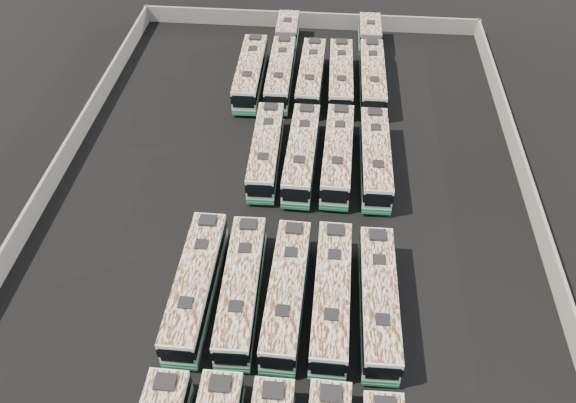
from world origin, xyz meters
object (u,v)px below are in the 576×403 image
object	(u,v)px
bus_midfront_center	(287,292)
bus_midfront_right	(332,295)
bus_midfront_far_left	(196,285)
bus_back_far_right	(371,62)
bus_midback_center	(302,153)
bus_midback_far_right	(375,157)
bus_midback_left	(266,150)
bus_back_center	(311,76)
bus_midfront_left	(242,288)
bus_back_left	(283,59)
bus_midback_right	(338,154)
bus_midfront_far_right	(378,300)
bus_back_right	(341,77)
bus_back_far_left	(250,73)

from	to	relation	value
bus_midfront_center	bus_midfront_right	distance (m)	3.42
bus_midfront_right	bus_midfront_center	bearing A→B (deg)	-179.59
bus_midfront_far_left	bus_back_far_right	world-z (taller)	bus_midfront_far_left
bus_midback_center	bus_midback_far_right	bearing A→B (deg)	1.29
bus_midfront_right	bus_midback_left	world-z (taller)	bus_midfront_right
bus_midfront_right	bus_back_center	xyz separation A→B (m)	(-3.38, 30.67, -0.03)
bus_midfront_left	bus_midfront_center	distance (m)	3.49
bus_midback_far_right	bus_midback_center	bearing A→B (deg)	179.20
bus_back_left	bus_midback_far_right	bearing A→B (deg)	-59.37
bus_midback_right	bus_back_center	size ratio (longest dim) A/B	1.02
bus_midback_center	bus_back_left	xyz separation A→B (m)	(-3.49, 17.51, -0.02)
bus_midfront_right	bus_midback_right	distance (m)	16.80
bus_midfront_left	bus_midback_center	distance (m)	16.89
bus_midfront_far_right	bus_back_right	bearing A→B (deg)	95.46
bus_midfront_center	bus_midback_center	size ratio (longest dim) A/B	0.99
bus_midfront_far_right	bus_midfront_far_left	bearing A→B (deg)	178.22
bus_midfront_center	bus_midback_right	xyz separation A→B (m)	(3.45, 16.79, 0.03)
bus_midfront_left	bus_back_far_left	size ratio (longest dim) A/B	0.98
bus_midback_right	bus_back_center	bearing A→B (deg)	105.17
bus_midback_right	bus_back_far_left	world-z (taller)	bus_back_far_left
bus_back_right	bus_midback_left	bearing A→B (deg)	-117.67
bus_midfront_far_left	bus_midfront_right	size ratio (longest dim) A/B	1.01
bus_midfront_center	bus_back_center	distance (m)	30.66
bus_midfront_left	bus_midfront_right	xyz separation A→B (m)	(6.91, -0.09, 0.02)
bus_midfront_far_right	bus_back_far_right	distance (m)	34.37
bus_back_center	bus_back_left	bearing A→B (deg)	136.82
bus_midback_center	bus_back_far_left	bearing A→B (deg)	117.63
bus_midfront_far_right	bus_back_far_left	size ratio (longest dim) A/B	0.97
bus_midfront_far_right	bus_back_far_right	bearing A→B (deg)	88.89
bus_midfront_far_left	bus_midback_left	size ratio (longest dim) A/B	1.03
bus_back_far_left	bus_back_center	world-z (taller)	bus_back_far_left
bus_midback_left	bus_back_far_right	world-z (taller)	bus_back_far_right
bus_midfront_center	bus_back_right	bearing A→B (deg)	84.97
bus_midback_center	bus_back_center	bearing A→B (deg)	90.94
bus_midback_right	bus_back_far_left	bearing A→B (deg)	128.37
bus_midfront_far_left	bus_back_left	world-z (taller)	bus_midfront_far_left
bus_midfront_center	bus_back_far_right	size ratio (longest dim) A/B	0.64
bus_back_far_left	bus_back_right	size ratio (longest dim) A/B	1.02
bus_midback_far_right	bus_back_far_left	size ratio (longest dim) A/B	0.99
bus_back_far_left	bus_back_left	distance (m)	4.92
bus_back_left	bus_back_far_right	distance (m)	10.54
bus_midfront_left	bus_midfront_far_right	size ratio (longest dim) A/B	1.01
bus_midfront_right	bus_midback_center	xyz separation A→B (m)	(-3.46, 16.63, -0.01)
bus_back_left	bus_midfront_center	bearing A→B (deg)	-84.67
bus_midfront_center	bus_midfront_far_left	bearing A→B (deg)	-179.20
bus_midfront_far_right	bus_back_center	world-z (taller)	bus_back_center
bus_midback_center	bus_back_left	bearing A→B (deg)	102.53
bus_midback_left	bus_back_left	size ratio (longest dim) A/B	0.64
bus_midfront_far_left	bus_back_left	distance (m)	34.23
bus_midback_left	bus_back_center	xyz separation A→B (m)	(3.58, 13.85, 0.02)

